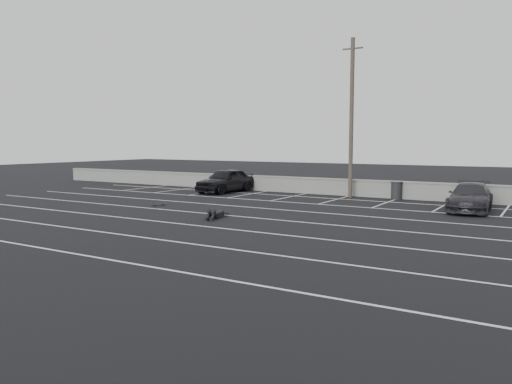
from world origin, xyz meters
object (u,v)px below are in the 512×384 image
Objects in this scene: trash_bin at (396,190)px; utility_pole at (351,118)px; person at (217,212)px; car_right at (470,197)px; skateboard at (159,204)px; car_left at (226,180)px.

utility_pole is at bearing -171.68° from trash_bin.
utility_pole is 3.73× the size of person.
skateboard is (-14.51, -6.43, -0.62)m from car_right.
utility_pole is 12.85× the size of skateboard.
person is (-9.49, -8.12, -0.45)m from car_right.
trash_bin is 0.41× the size of person.
car_left is at bearing 122.03° from skateboard.
car_left is 1.01× the size of car_right.
car_left is 11.18m from trash_bin.
car_right is 6.33× the size of skateboard.
utility_pole is 9.19× the size of trash_bin.
utility_pole is 5.13m from trash_bin.
trash_bin reaches higher than skateboard.
utility_pole is at bearing 59.83° from person.
trash_bin is (2.73, 0.40, -4.32)m from utility_pole.
person is at bearing 5.84° from skateboard.
utility_pole is 12.64m from skateboard.
utility_pole is at bearing 76.06° from skateboard.
skateboard is at bearing 142.90° from person.
trash_bin is at bearing 47.67° from person.
utility_pole reaches higher than trash_bin.
car_left is 9.34m from utility_pole.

